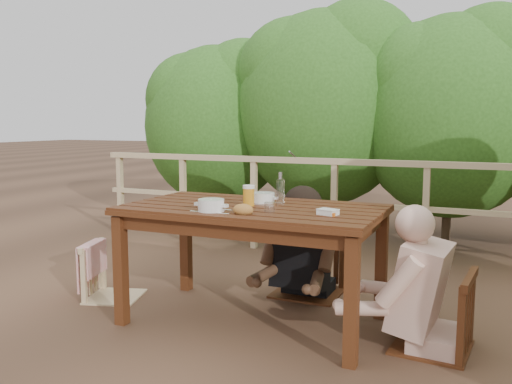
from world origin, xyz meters
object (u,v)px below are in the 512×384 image
at_px(chair_right, 434,275).
at_px(woman, 310,210).
at_px(table, 253,265).
at_px(butter_tub, 328,213).
at_px(chair_left, 113,247).
at_px(bread_roll, 243,210).
at_px(beer_glass, 249,197).
at_px(tumbler, 270,209).
at_px(diner_right, 442,233).
at_px(soup_near, 211,206).
at_px(soup_far, 264,199).
at_px(bottle, 280,189).
at_px(chair_far, 309,230).

xyz_separation_m(chair_right, woman, (-1.03, 0.72, 0.22)).
height_order(table, butter_tub, butter_tub).
relative_size(chair_left, bread_roll, 6.21).
bearing_deg(table, bread_roll, -76.77).
bearing_deg(beer_glass, bread_roll, -71.37).
height_order(table, tumbler, tumbler).
height_order(chair_left, butter_tub, butter_tub).
bearing_deg(tumbler, chair_left, 171.72).
bearing_deg(chair_right, diner_right, 94.85).
relative_size(woman, soup_near, 4.81).
bearing_deg(beer_glass, tumbler, -39.29).
xyz_separation_m(chair_left, butter_tub, (1.77, -0.14, 0.41)).
relative_size(table, beer_glass, 11.00).
bearing_deg(diner_right, soup_far, 88.32).
height_order(table, bread_roll, bread_roll).
xyz_separation_m(chair_left, soup_far, (1.21, 0.16, 0.43)).
xyz_separation_m(woman, bottle, (-0.01, -0.61, 0.24)).
bearing_deg(chair_left, chair_right, -106.35).
relative_size(chair_right, tumbler, 11.65).
xyz_separation_m(chair_far, diner_right, (1.06, -0.70, 0.20)).
height_order(woman, diner_right, diner_right).
bearing_deg(diner_right, chair_right, 94.85).
xyz_separation_m(chair_left, bread_roll, (1.27, -0.31, 0.42)).
height_order(soup_near, butter_tub, soup_near).
bearing_deg(chair_far, soup_near, -106.59).
xyz_separation_m(beer_glass, butter_tub, (0.59, -0.13, -0.05)).
relative_size(soup_near, bottle, 1.17).
bearing_deg(woman, chair_far, 89.89).
bearing_deg(chair_right, soup_far, -91.84).
relative_size(woman, soup_far, 5.17).
xyz_separation_m(chair_right, butter_tub, (-0.62, -0.16, 0.36)).
distance_m(diner_right, bottle, 1.10).
height_order(chair_right, woman, woman).
bearing_deg(table, soup_near, -116.14).
distance_m(beer_glass, butter_tub, 0.61).
xyz_separation_m(table, bottle, (0.14, 0.14, 0.52)).
height_order(diner_right, bottle, diner_right).
height_order(soup_far, tumbler, soup_far).
height_order(beer_glass, bottle, bottle).
distance_m(table, bread_roll, 0.54).
bearing_deg(chair_right, bottle, -91.25).
height_order(chair_right, bottle, bottle).
distance_m(chair_left, soup_far, 1.29).
bearing_deg(diner_right, bread_roll, 111.17).
bearing_deg(tumbler, chair_far, 93.03).
height_order(chair_left, woman, woman).
relative_size(chair_far, soup_near, 3.69).
distance_m(chair_right, soup_far, 1.25).
bearing_deg(table, chair_right, 1.45).
distance_m(woman, soup_far, 0.62).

